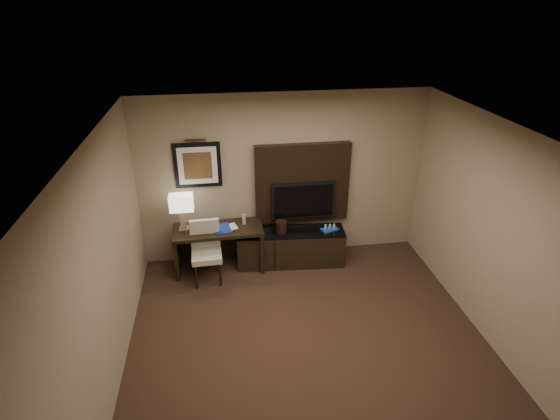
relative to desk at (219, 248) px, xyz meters
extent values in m
cube|color=#301D15|center=(1.06, -2.15, -0.37)|extent=(4.50, 5.00, 0.01)
cube|color=silver|center=(1.06, -2.15, 2.34)|extent=(4.50, 5.00, 0.01)
cube|color=gray|center=(1.06, 0.35, 0.99)|extent=(4.50, 0.01, 2.70)
cube|color=gray|center=(-1.19, -2.15, 0.99)|extent=(0.01, 5.00, 2.70)
cube|color=gray|center=(3.31, -2.15, 0.99)|extent=(0.01, 5.00, 2.70)
cube|color=black|center=(0.00, 0.00, 0.00)|extent=(1.38, 0.62, 0.73)
cube|color=black|center=(1.14, 0.00, -0.07)|extent=(1.73, 0.60, 0.59)
cube|color=black|center=(1.36, 0.29, 0.91)|extent=(1.50, 0.12, 1.30)
cube|color=black|center=(1.36, 0.19, 0.66)|extent=(1.00, 0.08, 0.60)
cube|color=black|center=(-0.24, 0.33, 1.29)|extent=(0.70, 0.04, 0.70)
cylinder|color=#3C2B13|center=(-0.24, 0.29, 1.69)|extent=(0.04, 0.04, 0.30)
cube|color=#18289F|center=(0.07, -0.04, 0.37)|extent=(0.29, 0.36, 0.02)
imported|color=#BAB392|center=(0.14, -0.03, 0.47)|extent=(0.15, 0.06, 0.21)
cylinder|color=#ADBCC4|center=(0.41, 0.09, 0.45)|extent=(0.06, 0.06, 0.16)
cylinder|color=black|center=(0.98, -0.02, 0.32)|extent=(0.19, 0.19, 0.19)
camera|label=1|loc=(0.10, -5.93, 3.62)|focal=28.00mm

